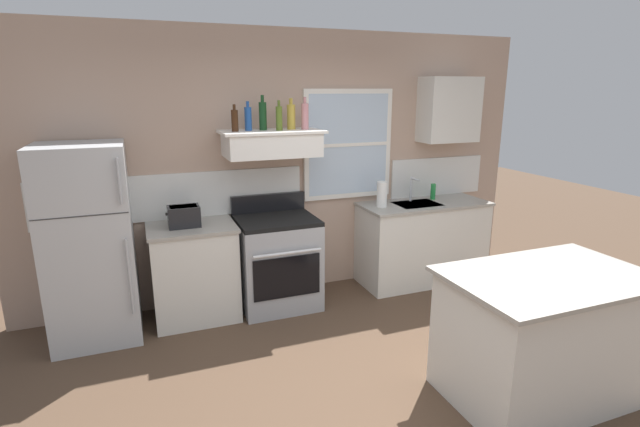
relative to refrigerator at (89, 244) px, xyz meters
name	(u,v)px	position (x,y,z in m)	size (l,w,h in m)	color
ground_plane	(390,410)	(1.90, -1.84, -0.85)	(16.00, 16.00, 0.00)	#4C3828
back_wall	(292,166)	(1.93, 0.39, 0.50)	(5.40, 0.11, 2.70)	tan
refrigerator	(89,244)	(0.00, 0.00, 0.00)	(0.70, 0.72, 1.70)	#B7BABC
counter_left_of_stove	(194,272)	(0.85, 0.06, -0.39)	(0.79, 0.63, 0.91)	silver
toaster	(184,216)	(0.79, 0.05, 0.16)	(0.30, 0.20, 0.19)	black
stove_range	(277,261)	(1.65, 0.02, -0.38)	(0.76, 0.69, 1.09)	#9EA0A5
range_hood_shelf	(272,143)	(1.65, 0.12, 0.78)	(0.96, 0.52, 0.24)	white
bottle_brown_stout	(235,120)	(1.31, 0.10, 1.00)	(0.06, 0.06, 0.24)	#381E0F
bottle_blue_liqueur	(248,118)	(1.44, 0.15, 1.01)	(0.07, 0.07, 0.27)	#1E478C
bottle_dark_green_wine	(263,116)	(1.58, 0.16, 1.03)	(0.07, 0.07, 0.32)	#143819
bottle_olive_oil_square	(279,118)	(1.72, 0.08, 1.01)	(0.06, 0.06, 0.28)	#4C601E
bottle_champagne_gold_foil	(291,116)	(1.86, 0.15, 1.02)	(0.08, 0.08, 0.29)	#B29333
bottle_rose_pink	(305,116)	(1.98, 0.10, 1.02)	(0.07, 0.07, 0.30)	#C67F84
counter_right_with_sink	(422,242)	(3.35, 0.06, -0.39)	(1.43, 0.63, 0.91)	silver
sink_faucet	(412,186)	(3.25, 0.16, 0.24)	(0.03, 0.17, 0.28)	silver
paper_towel_roll	(382,194)	(2.82, 0.06, 0.20)	(0.11, 0.11, 0.27)	white
dish_soap_bottle	(433,192)	(3.53, 0.16, 0.15)	(0.06, 0.06, 0.18)	#268C3F
kitchen_island	(543,335)	(2.98, -2.04, -0.39)	(1.40, 0.90, 0.91)	silver
upper_cabinet_right	(449,110)	(3.70, 0.20, 1.05)	(0.64, 0.32, 0.70)	silver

